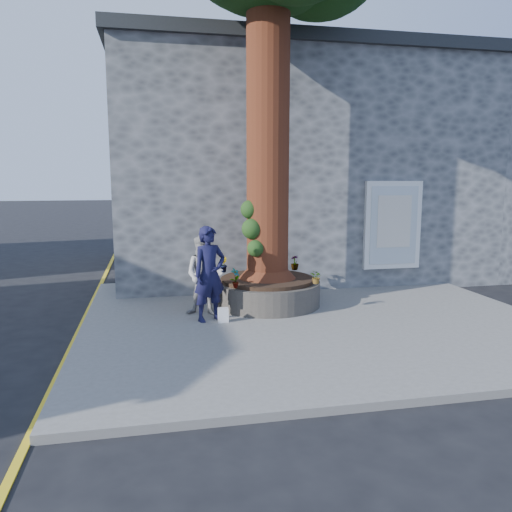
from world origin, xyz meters
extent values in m
plane|color=black|center=(0.00, 0.00, 0.00)|extent=(120.00, 120.00, 0.00)
cube|color=slate|center=(1.50, 1.00, 0.06)|extent=(9.00, 8.00, 0.12)
cube|color=yellow|center=(-3.05, 1.00, 0.00)|extent=(0.10, 30.00, 0.01)
cube|color=#484B4D|center=(2.50, 7.20, 3.00)|extent=(10.00, 8.00, 6.00)
cube|color=black|center=(2.50, 7.20, 6.15)|extent=(10.30, 8.30, 0.30)
cube|color=white|center=(4.30, 3.14, 1.70)|extent=(1.50, 0.12, 2.20)
cube|color=silver|center=(4.30, 3.08, 1.70)|extent=(1.25, 0.04, 1.95)
cube|color=silver|center=(4.30, 3.06, 1.80)|extent=(0.90, 0.02, 1.30)
cube|color=#484B4D|center=(10.50, 7.20, 3.00)|extent=(6.00, 8.00, 6.00)
cylinder|color=black|center=(0.80, 2.00, 0.38)|extent=(2.30, 2.30, 0.52)
cylinder|color=black|center=(0.80, 2.00, 0.68)|extent=(2.04, 2.04, 0.08)
cylinder|color=#4D2113|center=(0.80, 2.00, 4.47)|extent=(0.90, 0.90, 7.50)
cone|color=#4D2113|center=(0.80, 2.00, 1.07)|extent=(1.24, 1.24, 0.70)
sphere|color=#1A3913|center=(0.42, 1.80, 1.82)|extent=(0.44, 0.44, 0.44)
sphere|color=#1A3913|center=(0.48, 1.70, 1.42)|extent=(0.36, 0.36, 0.36)
sphere|color=#1A3913|center=(0.40, 1.92, 2.22)|extent=(0.40, 0.40, 0.40)
imported|color=black|center=(-0.57, 1.03, 1.04)|extent=(0.79, 0.67, 1.85)
imported|color=#A7A4A0|center=(-0.63, 1.46, 0.93)|extent=(0.95, 0.84, 1.62)
cube|color=white|center=(-0.34, 0.85, 0.26)|extent=(0.20, 0.13, 0.28)
imported|color=gray|center=(-0.05, 1.15, 0.92)|extent=(0.25, 0.24, 0.40)
imported|color=gray|center=(-0.05, 2.85, 0.90)|extent=(0.25, 0.25, 0.36)
imported|color=gray|center=(1.65, 2.79, 0.89)|extent=(0.24, 0.24, 0.35)
imported|color=gray|center=(1.65, 1.18, 0.86)|extent=(0.31, 0.33, 0.28)
camera|label=1|loc=(-1.63, -8.41, 2.88)|focal=35.00mm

